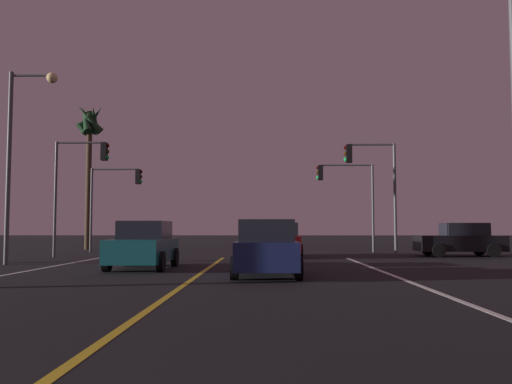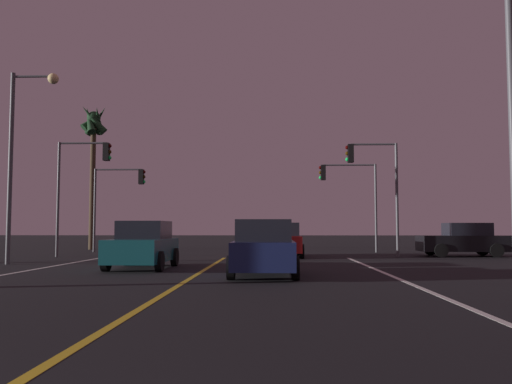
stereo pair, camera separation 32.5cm
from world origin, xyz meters
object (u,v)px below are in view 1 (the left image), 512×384
at_px(car_crossing_side, 461,240).
at_px(traffic_light_near_left, 80,172).
at_px(traffic_light_near_right, 371,173).
at_px(traffic_light_far_right, 345,186).
at_px(car_oncoming, 144,245).
at_px(car_ahead_far, 281,240).
at_px(traffic_light_far_left, 117,189).
at_px(street_lamp_right_near, 495,65).
at_px(palm_tree_left_far, 90,133).
at_px(car_lead_same_lane, 267,249).
at_px(street_lamp_left_mid, 20,141).

bearing_deg(car_crossing_side, traffic_light_near_left, 3.74).
bearing_deg(traffic_light_near_right, traffic_light_far_right, -84.98).
bearing_deg(car_oncoming, car_crossing_side, 120.79).
bearing_deg(traffic_light_far_right, car_oncoming, 54.58).
distance_m(traffic_light_near_left, traffic_light_far_right, 15.06).
xyz_separation_m(car_ahead_far, traffic_light_near_left, (-10.02, -0.39, 3.42)).
bearing_deg(car_crossing_side, traffic_light_far_right, -38.92).
xyz_separation_m(car_oncoming, traffic_light_far_left, (-4.63, 12.79, 2.94)).
bearing_deg(traffic_light_far_right, traffic_light_far_left, -0.00).
distance_m(car_oncoming, traffic_light_far_left, 13.92).
height_order(car_oncoming, car_crossing_side, same).
relative_size(car_crossing_side, traffic_light_near_right, 0.76).
bearing_deg(traffic_light_near_left, car_ahead_far, 2.22).
bearing_deg(traffic_light_far_right, traffic_light_near_left, 21.43).
height_order(car_ahead_far, traffic_light_far_right, traffic_light_far_right).
height_order(car_crossing_side, street_lamp_right_near, street_lamp_right_near).
distance_m(car_ahead_far, traffic_light_far_left, 11.38).
bearing_deg(car_crossing_side, car_ahead_far, 5.38).
distance_m(traffic_light_far_left, palm_tree_left_far, 6.12).
relative_size(car_oncoming, car_lead_same_lane, 1.00).
distance_m(traffic_light_far_left, street_lamp_left_mid, 10.97).
xyz_separation_m(traffic_light_far_left, street_lamp_right_near, (14.68, -18.88, 1.72)).
bearing_deg(traffic_light_near_right, palm_tree_left_far, -27.87).
height_order(car_oncoming, traffic_light_far_left, traffic_light_far_left).
distance_m(car_lead_same_lane, car_crossing_side, 15.12).
relative_size(car_ahead_far, traffic_light_near_left, 0.75).
xyz_separation_m(street_lamp_right_near, street_lamp_left_mid, (-15.53, 8.01, -0.55)).
bearing_deg(traffic_light_near_left, street_lamp_left_mid, -95.98).
bearing_deg(street_lamp_left_mid, car_lead_same_lane, -25.66).
xyz_separation_m(traffic_light_far_right, traffic_light_far_left, (-13.73, 0.00, -0.17)).
distance_m(car_crossing_side, traffic_light_far_left, 19.67).
height_order(car_oncoming, traffic_light_near_right, traffic_light_near_right).
bearing_deg(street_lamp_left_mid, car_ahead_far, 28.57).
xyz_separation_m(car_ahead_far, traffic_light_far_left, (-9.74, 5.11, 2.94)).
xyz_separation_m(traffic_light_near_right, traffic_light_far_right, (-0.48, 5.50, -0.21)).
height_order(traffic_light_near_left, palm_tree_left_far, palm_tree_left_far).
relative_size(street_lamp_left_mid, palm_tree_left_far, 0.79).
xyz_separation_m(car_oncoming, palm_tree_left_far, (-7.53, 16.34, 6.99)).
bearing_deg(car_lead_same_lane, street_lamp_left_mid, 64.34).
height_order(car_ahead_far, street_lamp_right_near, street_lamp_right_near).
xyz_separation_m(street_lamp_right_near, palm_tree_left_far, (-17.58, 22.43, 2.34)).
bearing_deg(traffic_light_near_left, car_lead_same_lane, -47.37).
height_order(traffic_light_near_right, street_lamp_right_near, street_lamp_right_near).
relative_size(car_ahead_far, traffic_light_far_right, 0.82).
xyz_separation_m(car_lead_same_lane, traffic_light_far_right, (4.70, 15.62, 3.10)).
bearing_deg(car_ahead_far, traffic_light_near_left, 92.22).
bearing_deg(traffic_light_far_left, traffic_light_near_right, -21.16).
xyz_separation_m(traffic_light_near_right, traffic_light_far_left, (-14.21, 5.50, -0.38)).
xyz_separation_m(car_oncoming, street_lamp_left_mid, (-5.48, 1.92, 4.11)).
height_order(car_oncoming, palm_tree_left_far, palm_tree_left_far).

